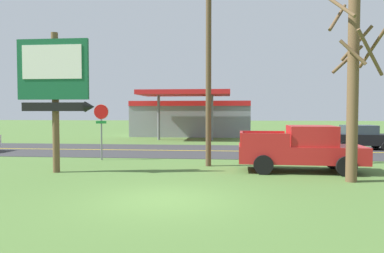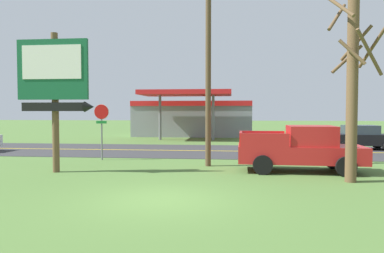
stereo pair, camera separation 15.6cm
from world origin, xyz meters
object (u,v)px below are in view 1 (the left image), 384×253
(bare_tree, at_px, (353,77))
(pickup_red_parked_on_lawn, at_px, (302,149))
(car_black_mid_lane, at_px, (360,137))
(utility_pole, at_px, (209,53))
(gas_station, at_px, (191,117))
(stop_sign, at_px, (101,122))
(motel_sign, at_px, (55,81))

(bare_tree, xyz_separation_m, pickup_red_parked_on_lawn, (-1.35, 2.14, -2.87))
(pickup_red_parked_on_lawn, xyz_separation_m, car_black_mid_lane, (5.73, 9.52, -0.13))
(bare_tree, bearing_deg, pickup_red_parked_on_lawn, 122.28)
(utility_pole, bearing_deg, car_black_mid_lane, 40.53)
(gas_station, height_order, pickup_red_parked_on_lawn, gas_station)
(utility_pole, xyz_separation_m, car_black_mid_lane, (9.79, 8.37, -4.44))
(gas_station, bearing_deg, stop_sign, -98.27)
(motel_sign, height_order, gas_station, motel_sign)
(bare_tree, xyz_separation_m, gas_station, (-8.32, 24.20, -1.89))
(motel_sign, distance_m, stop_sign, 4.47)
(car_black_mid_lane, bearing_deg, stop_sign, -156.21)
(motel_sign, bearing_deg, gas_station, 81.93)
(gas_station, bearing_deg, pickup_red_parked_on_lawn, -72.48)
(gas_station, relative_size, car_black_mid_lane, 2.86)
(stop_sign, bearing_deg, gas_station, 81.73)
(motel_sign, xyz_separation_m, pickup_red_parked_on_lawn, (10.29, 1.37, -2.88))
(pickup_red_parked_on_lawn, distance_m, car_black_mid_lane, 11.11)
(bare_tree, distance_m, car_black_mid_lane, 12.80)
(stop_sign, distance_m, pickup_red_parked_on_lawn, 10.20)
(motel_sign, distance_m, utility_pole, 6.87)
(bare_tree, bearing_deg, utility_pole, 148.71)
(motel_sign, bearing_deg, car_black_mid_lane, 34.21)
(bare_tree, relative_size, gas_station, 0.60)
(utility_pole, distance_m, pickup_red_parked_on_lawn, 6.03)
(utility_pole, xyz_separation_m, bare_tree, (5.41, -3.29, -1.44))
(stop_sign, height_order, car_black_mid_lane, stop_sign)
(utility_pole, relative_size, gas_station, 0.82)
(bare_tree, distance_m, gas_station, 25.66)
(motel_sign, distance_m, gas_station, 23.75)
(stop_sign, distance_m, utility_pole, 6.76)
(utility_pole, relative_size, bare_tree, 1.37)
(utility_pole, relative_size, car_black_mid_lane, 2.34)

